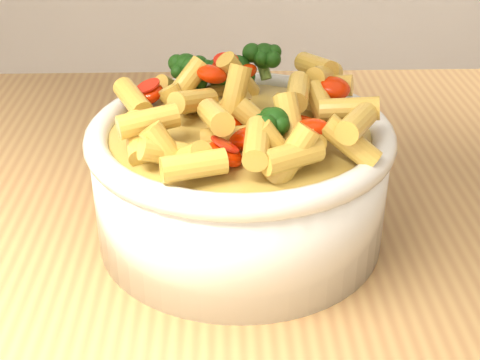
{
  "coord_description": "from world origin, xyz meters",
  "views": [
    {
      "loc": [
        -0.11,
        -0.46,
        1.21
      ],
      "look_at": [
        -0.1,
        0.01,
        0.95
      ],
      "focal_mm": 50.0,
      "sensor_mm": 36.0,
      "label": 1
    }
  ],
  "objects": [
    {
      "name": "serving_bowl",
      "position": [
        -0.1,
        0.01,
        0.95
      ],
      "size": [
        0.24,
        0.24,
        0.1
      ],
      "color": "silver",
      "rests_on": "table"
    },
    {
      "name": "table",
      "position": [
        0.0,
        0.0,
        0.8
      ],
      "size": [
        1.2,
        0.8,
        0.9
      ],
      "color": "#AC8049",
      "rests_on": "ground"
    },
    {
      "name": "pasta_salad",
      "position": [
        -0.1,
        0.01,
        1.02
      ],
      "size": [
        0.19,
        0.19,
        0.04
      ],
      "color": "gold",
      "rests_on": "serving_bowl"
    }
  ]
}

